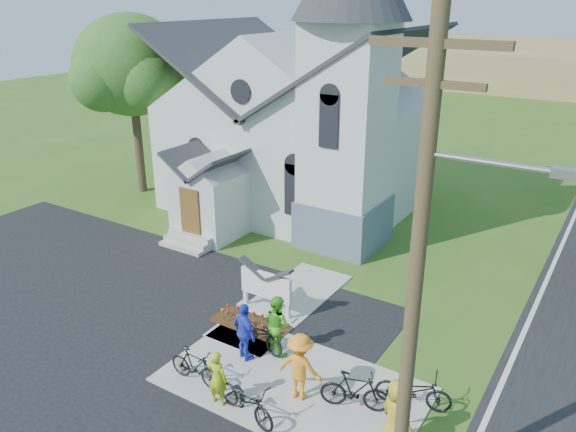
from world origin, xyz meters
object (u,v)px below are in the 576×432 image
Objects in this scene: church_sign at (266,286)px; cyclist_2 at (245,332)px; bike_1 at (195,366)px; bike_2 at (246,400)px; cyclist_1 at (277,324)px; cyclist_4 at (396,414)px; cyclist_0 at (217,378)px; bike_0 at (259,332)px; bike_4 at (413,390)px; cyclist_3 at (300,367)px; bike_3 at (355,391)px; utility_pole at (420,271)px.

cyclist_2 is (0.95, -2.46, -0.08)m from church_sign.
bike_2 is (1.97, -0.35, 0.00)m from bike_1.
bike_2 is (0.91, -2.77, -0.39)m from cyclist_1.
bike_1 is 5.50m from cyclist_4.
bike_0 is at bearing -82.99° from cyclist_0.
cyclist_0 is 0.85× the size of cyclist_1.
church_sign is at bearing -46.02° from cyclist_2.
church_sign is 5.05m from bike_2.
cyclist_2 is 0.91× the size of bike_2.
bike_4 is (5.77, -1.80, -0.47)m from church_sign.
cyclist_0 is 2.73m from cyclist_1.
church_sign is 1.21× the size of cyclist_1.
cyclist_0 is 2.13m from cyclist_3.
cyclist_4 is at bearing -134.83° from bike_3.
bike_3 is 1.55m from cyclist_4.
cyclist_4 is at bearing -171.61° from cyclist_0.
cyclist_0 reaches higher than bike_3.
cyclist_0 is at bearing 106.32° from bike_4.
bike_2 is at bearing 175.85° from utility_pole.
utility_pole is 5.18× the size of bike_4.
cyclist_4 is at bearing -60.03° from bike_2.
utility_pole is at bearing -35.60° from church_sign.
church_sign is 6.06m from bike_4.
church_sign is 1.42× the size of cyclist_0.
bike_4 is at bearing 105.34° from utility_pole.
bike_2 is 1.02× the size of bike_4.
cyclist_1 is 4.70m from cyclist_4.
bike_1 is 0.94× the size of cyclist_4.
bike_3 is at bearing -171.06° from cyclist_3.
cyclist_0 is 1.99m from cyclist_2.
utility_pole is 7.82m from bike_1.
church_sign is 0.22× the size of utility_pole.
cyclist_0 is 2.64m from bike_0.
bike_0 is (-5.60, 2.91, -4.84)m from utility_pole.
cyclist_1 is at bearing -47.14° from church_sign.
bike_4 is (4.27, 2.56, -0.27)m from cyclist_0.
cyclist_3 is at bearing -171.49° from cyclist_2.
cyclist_0 is 4.52m from cyclist_4.
bike_2 is (0.93, -0.04, -0.26)m from cyclist_0.
utility_pole is 5.60× the size of bike_3.
cyclist_3 is at bearing 85.34° from bike_3.
cyclist_3 is 1.03× the size of cyclist_4.
cyclist_0 is (1.50, -4.36, -0.20)m from church_sign.
cyclist_3 is 1.04× the size of bike_3.
church_sign is at bearing 38.94° from bike_0.
bike_1 is at bearing 30.40° from cyclist_4.
church_sign reaches higher than bike_0.
church_sign is 1.12× the size of bike_0.
bike_4 is (2.63, 1.21, -0.43)m from cyclist_3.
church_sign is 5.29m from bike_3.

